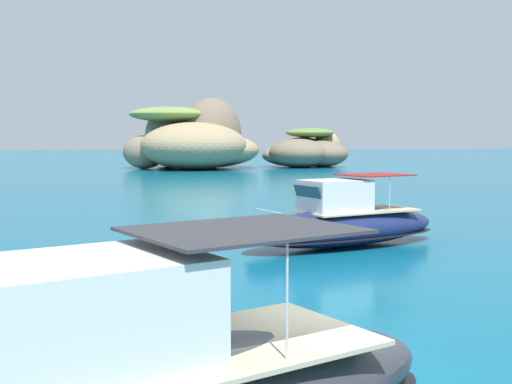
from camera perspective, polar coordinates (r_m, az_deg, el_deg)
The scene contains 4 objects.
islet_large at distance 82.56m, azimuth -5.45°, elevation 4.24°, with size 20.18×22.54×8.88m.
islet_small at distance 86.49m, azimuth 4.44°, elevation 3.53°, with size 12.51×14.31×5.11m.
motorboat_navy at distance 23.21m, azimuth 7.65°, elevation -2.78°, with size 8.37×5.03×2.52m.
channel_buoy at distance 16.38m, azimuth -7.15°, elevation -7.61°, with size 0.56×0.56×1.48m.
Camera 1 is at (-2.41, -8.79, 3.85)m, focal length 45.50 mm.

